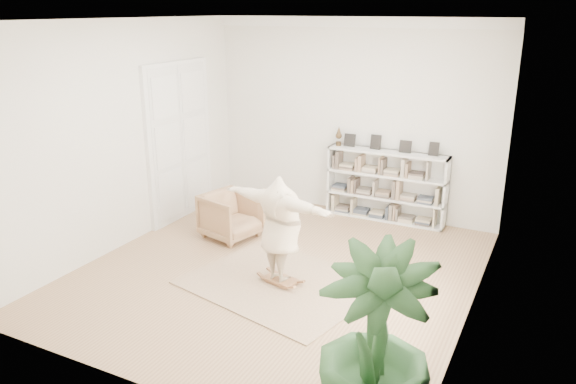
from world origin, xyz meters
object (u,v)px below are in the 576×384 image
at_px(person, 280,226).
at_px(bookshelf, 386,186).
at_px(armchair, 231,215).
at_px(houseplant, 374,345).
at_px(rocker_board, 281,280).

bearing_deg(person, bookshelf, -86.55).
bearing_deg(armchair, houseplant, -118.50).
xyz_separation_m(armchair, person, (1.55, -1.15, 0.49)).
height_order(bookshelf, person, person).
bearing_deg(houseplant, rocker_board, 133.40).
xyz_separation_m(person, houseplant, (2.08, -2.20, 0.03)).
distance_m(rocker_board, person, 0.82).
distance_m(rocker_board, houseplant, 3.15).
relative_size(armchair, person, 0.46).
bearing_deg(person, armchair, -23.81).
bearing_deg(armchair, bookshelf, -31.61).
distance_m(armchair, rocker_board, 1.96).
relative_size(bookshelf, rocker_board, 4.18).
bearing_deg(houseplant, bookshelf, 106.17).
bearing_deg(bookshelf, houseplant, -73.83).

